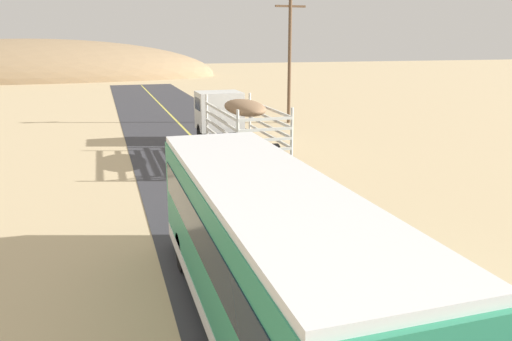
{
  "coord_description": "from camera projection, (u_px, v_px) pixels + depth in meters",
  "views": [
    {
      "loc": [
        -5.14,
        -9.12,
        5.76
      ],
      "look_at": [
        0.0,
        7.43,
        1.21
      ],
      "focal_mm": 34.73,
      "sensor_mm": 36.0,
      "label": 1
    }
  ],
  "objects": [
    {
      "name": "road_centre_line",
      "position": [
        352.0,
        299.0,
        11.36
      ],
      "size": [
        0.16,
        117.6,
        0.0
      ],
      "primitive_type": "cube",
      "color": "#D8CC4C",
      "rests_on": "road_surface"
    },
    {
      "name": "livestock_truck",
      "position": [
        228.0,
        117.0,
        26.7
      ],
      "size": [
        2.53,
        9.7,
        3.02
      ],
      "color": "silver",
      "rests_on": "road_surface"
    },
    {
      "name": "road_surface",
      "position": [
        352.0,
        299.0,
        11.37
      ],
      "size": [
        8.0,
        120.0,
        0.02
      ],
      "primitive_type": "cube",
      "color": "#38383D",
      "rests_on": "ground"
    },
    {
      "name": "distant_hill",
      "position": [
        31.0,
        79.0,
        77.17
      ],
      "size": [
        58.14,
        22.64,
        12.15
      ],
      "primitive_type": "ellipsoid",
      "color": "#997C5A",
      "rests_on": "ground"
    },
    {
      "name": "power_pole_mid",
      "position": [
        290.0,
        57.0,
        34.75
      ],
      "size": [
        2.2,
        0.24,
        8.65
      ],
      "color": "brown",
      "rests_on": "ground"
    },
    {
      "name": "ground_plane",
      "position": [
        352.0,
        300.0,
        11.37
      ],
      "size": [
        240.0,
        240.0,
        0.0
      ],
      "primitive_type": "plane",
      "color": "#CCB284"
    },
    {
      "name": "bus",
      "position": [
        264.0,
        252.0,
        9.7
      ],
      "size": [
        2.54,
        10.0,
        3.21
      ],
      "color": "#2D8C66",
      "rests_on": "road_surface"
    }
  ]
}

